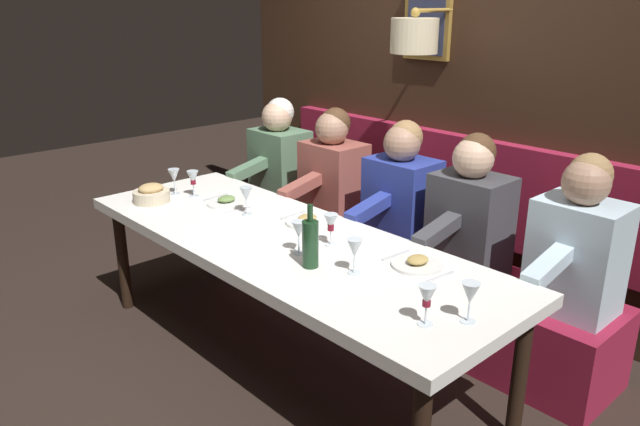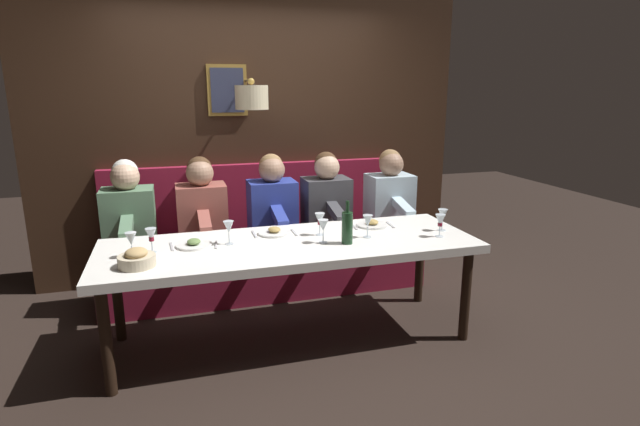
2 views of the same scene
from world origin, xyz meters
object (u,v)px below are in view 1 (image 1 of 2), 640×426
(dining_table, at_px, (283,248))
(wine_bottle, at_px, (310,243))
(diner_near, at_px, (470,210))
(diner_farthest, at_px, (279,156))
(wine_glass_1, at_px, (246,195))
(diner_nearest, at_px, (578,241))
(wine_glass_6, at_px, (193,179))
(wine_glass_7, at_px, (299,231))
(wine_glass_0, at_px, (174,176))
(wine_glass_3, at_px, (470,294))
(bread_bowl, at_px, (151,194))
(diner_far, at_px, (333,172))
(wine_glass_5, at_px, (331,223))
(wine_glass_4, at_px, (427,297))
(diner_middle, at_px, (401,191))
(wine_glass_2, at_px, (355,249))

(dining_table, relative_size, wine_bottle, 8.63)
(diner_near, relative_size, diner_farthest, 1.00)
(diner_farthest, distance_m, wine_glass_1, 1.07)
(diner_nearest, xyz_separation_m, diner_farthest, (0.00, 2.25, 0.00))
(wine_glass_1, bearing_deg, wine_glass_6, 94.43)
(wine_glass_7, bearing_deg, wine_glass_1, 76.57)
(diner_nearest, bearing_deg, wine_glass_7, 135.87)
(wine_glass_7, bearing_deg, wine_glass_0, 87.81)
(diner_nearest, relative_size, wine_glass_6, 4.82)
(wine_glass_3, height_order, wine_bottle, wine_bottle)
(bread_bowl, bearing_deg, diner_far, -22.41)
(wine_glass_5, distance_m, bread_bowl, 1.28)
(wine_glass_0, relative_size, wine_glass_4, 1.00)
(wine_glass_5, bearing_deg, wine_glass_7, 170.54)
(wine_glass_0, height_order, wine_glass_1, same)
(wine_glass_6, relative_size, wine_glass_7, 1.00)
(wine_glass_6, xyz_separation_m, wine_bottle, (-0.17, -1.28, 0.00))
(diner_far, distance_m, wine_bottle, 1.37)
(diner_far, distance_m, wine_glass_4, 1.92)
(wine_glass_1, distance_m, wine_glass_6, 0.50)
(diner_middle, height_order, wine_glass_6, diner_middle)
(wine_glass_3, xyz_separation_m, bread_bowl, (-0.17, 2.15, -0.07))
(wine_bottle, bearing_deg, wine_glass_2, -63.30)
(diner_middle, bearing_deg, wine_glass_4, -136.34)
(wine_bottle, bearing_deg, wine_glass_6, 82.28)
(diner_near, bearing_deg, wine_glass_2, -178.73)
(wine_glass_2, xyz_separation_m, wine_glass_6, (0.08, 1.47, -0.00))
(wine_glass_1, bearing_deg, dining_table, -100.10)
(diner_far, xyz_separation_m, wine_glass_2, (-0.93, -1.10, 0.04))
(wine_glass_0, distance_m, wine_glass_4, 2.09)
(wine_glass_5, xyz_separation_m, wine_glass_6, (-0.07, 1.16, 0.00))
(diner_farthest, distance_m, wine_glass_4, 2.41)
(diner_farthest, bearing_deg, diner_near, -90.00)
(diner_far, distance_m, wine_glass_6, 0.92)
(wine_bottle, bearing_deg, wine_glass_3, -82.88)
(diner_near, height_order, diner_farthest, same)
(wine_glass_0, bearing_deg, diner_far, -28.20)
(wine_glass_3, bearing_deg, wine_bottle, 97.12)
(wine_glass_4, height_order, bread_bowl, wine_glass_4)
(diner_farthest, relative_size, wine_glass_4, 4.82)
(wine_glass_4, height_order, wine_glass_5, same)
(wine_glass_0, distance_m, wine_glass_6, 0.13)
(diner_nearest, height_order, wine_glass_1, diner_nearest)
(dining_table, height_order, wine_glass_4, wine_glass_4)
(dining_table, xyz_separation_m, wine_glass_4, (-0.18, -1.06, 0.18))
(diner_middle, relative_size, wine_glass_2, 4.82)
(diner_near, bearing_deg, wine_bottle, 170.65)
(wine_glass_4, height_order, wine_bottle, wine_bottle)
(dining_table, height_order, wine_glass_3, wine_glass_3)
(diner_near, height_order, wine_glass_7, diner_near)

